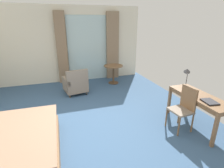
% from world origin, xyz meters
% --- Properties ---
extents(ground, '(6.26, 7.75, 0.10)m').
position_xyz_m(ground, '(0.00, 0.00, -0.05)').
color(ground, '#38567A').
extents(wall_back, '(5.86, 0.12, 2.86)m').
position_xyz_m(wall_back, '(0.00, 3.62, 1.43)').
color(wall_back, silver).
rests_on(wall_back, ground).
extents(balcony_glass_door, '(1.56, 0.02, 2.52)m').
position_xyz_m(balcony_glass_door, '(0.80, 3.54, 1.26)').
color(balcony_glass_door, silver).
rests_on(balcony_glass_door, ground).
extents(curtain_panel_left, '(0.38, 0.10, 2.66)m').
position_xyz_m(curtain_panel_left, '(-0.20, 3.44, 1.33)').
color(curtain_panel_left, '#897056').
rests_on(curtain_panel_left, ground).
extents(curtain_panel_right, '(0.50, 0.10, 2.66)m').
position_xyz_m(curtain_panel_right, '(1.80, 3.44, 1.33)').
color(curtain_panel_right, '#897056').
rests_on(curtain_panel_right, ground).
extents(writing_desk, '(0.55, 1.47, 0.75)m').
position_xyz_m(writing_desk, '(2.45, -0.68, 0.65)').
color(writing_desk, brown).
rests_on(writing_desk, ground).
extents(desk_chair, '(0.43, 0.47, 0.98)m').
position_xyz_m(desk_chair, '(2.06, -0.67, 0.55)').
color(desk_chair, gray).
rests_on(desk_chair, ground).
extents(desk_lamp, '(0.28, 0.31, 0.50)m').
position_xyz_m(desk_lamp, '(2.55, -0.07, 1.10)').
color(desk_lamp, '#4C4C51').
rests_on(desk_lamp, writing_desk).
extents(closed_book, '(0.28, 0.34, 0.03)m').
position_xyz_m(closed_book, '(2.38, -1.01, 0.76)').
color(closed_book, '#232328').
rests_on(closed_book, writing_desk).
extents(armchair_by_window, '(0.80, 0.84, 0.86)m').
position_xyz_m(armchair_by_window, '(0.08, 2.13, 0.34)').
color(armchair_by_window, gray).
rests_on(armchair_by_window, ground).
extents(round_cafe_table, '(0.72, 0.72, 0.70)m').
position_xyz_m(round_cafe_table, '(1.61, 2.75, 0.53)').
color(round_cafe_table, brown).
rests_on(round_cafe_table, ground).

